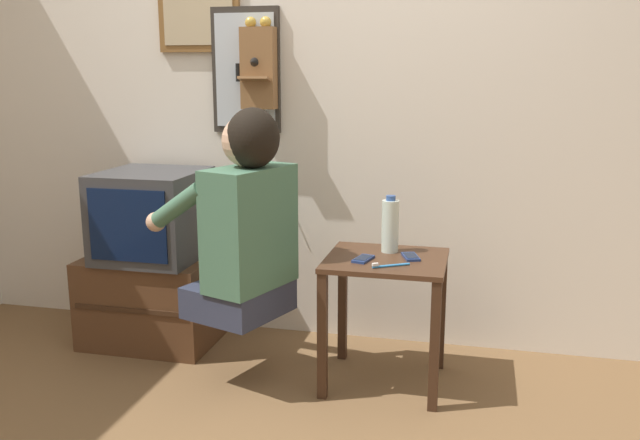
% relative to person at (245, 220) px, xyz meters
% --- Properties ---
extents(wall_back, '(6.80, 0.05, 2.55)m').
position_rel_person_xyz_m(wall_back, '(0.20, 0.68, 0.52)').
color(wall_back, beige).
rests_on(wall_back, ground_plane).
extents(side_table, '(0.52, 0.48, 0.59)m').
position_rel_person_xyz_m(side_table, '(0.60, 0.15, -0.30)').
color(side_table, '#422819').
rests_on(side_table, ground_plane).
extents(person, '(0.64, 0.57, 0.92)m').
position_rel_person_xyz_m(person, '(0.00, 0.00, 0.00)').
color(person, '#2D3347').
rests_on(person, ground_plane).
extents(tv_stand, '(0.66, 0.51, 0.46)m').
position_rel_person_xyz_m(tv_stand, '(-0.64, 0.37, -0.53)').
color(tv_stand, '#51331E').
rests_on(tv_stand, ground_plane).
extents(television, '(0.48, 0.51, 0.44)m').
position_rel_person_xyz_m(television, '(-0.62, 0.34, -0.08)').
color(television, '#38383A').
rests_on(television, tv_stand).
extents(wall_phone_antique, '(0.21, 0.18, 0.82)m').
position_rel_person_xyz_m(wall_phone_antique, '(-0.12, 0.60, 0.65)').
color(wall_phone_antique, brown).
extents(framed_picture, '(0.44, 0.03, 0.50)m').
position_rel_person_xyz_m(framed_picture, '(-0.45, 0.64, 0.97)').
color(framed_picture, brown).
extents(wall_mirror, '(0.36, 0.03, 0.63)m').
position_rel_person_xyz_m(wall_mirror, '(-0.21, 0.64, 0.63)').
color(wall_mirror, '#2D2823').
extents(cell_phone_held, '(0.09, 0.13, 0.01)m').
position_rel_person_xyz_m(cell_phone_held, '(0.51, 0.09, -0.16)').
color(cell_phone_held, navy).
rests_on(cell_phone_held, side_table).
extents(cell_phone_spare, '(0.10, 0.14, 0.01)m').
position_rel_person_xyz_m(cell_phone_spare, '(0.70, 0.17, -0.16)').
color(cell_phone_spare, navy).
rests_on(cell_phone_spare, side_table).
extents(water_bottle, '(0.08, 0.08, 0.26)m').
position_rel_person_xyz_m(water_bottle, '(0.60, 0.25, -0.05)').
color(water_bottle, silver).
rests_on(water_bottle, side_table).
extents(toothbrush, '(0.15, 0.10, 0.02)m').
position_rel_person_xyz_m(toothbrush, '(0.63, 0.01, -0.16)').
color(toothbrush, '#338CD8').
rests_on(toothbrush, side_table).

